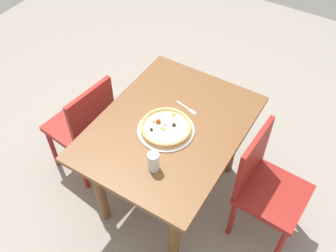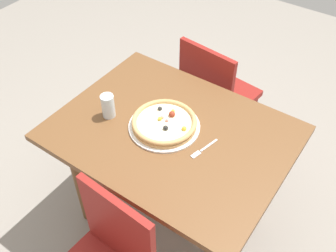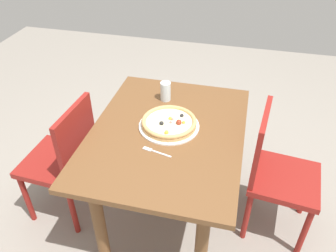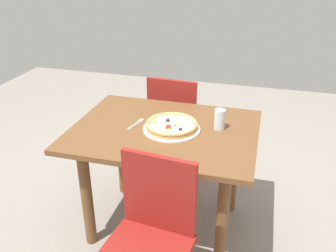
% 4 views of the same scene
% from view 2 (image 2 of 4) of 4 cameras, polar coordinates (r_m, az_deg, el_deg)
% --- Properties ---
extents(ground_plane, '(6.00, 6.00, 0.00)m').
position_cam_2_polar(ground_plane, '(2.46, 0.45, -12.94)').
color(ground_plane, gray).
extents(dining_table, '(1.12, 0.86, 0.74)m').
position_cam_2_polar(dining_table, '(1.97, 0.55, -3.37)').
color(dining_table, brown).
rests_on(dining_table, ground).
extents(chair_near, '(0.44, 0.44, 0.87)m').
position_cam_2_polar(chair_near, '(2.51, 6.86, 4.64)').
color(chair_near, maroon).
rests_on(chair_near, ground).
extents(plate, '(0.35, 0.35, 0.01)m').
position_cam_2_polar(plate, '(1.89, -0.57, -0.06)').
color(plate, white).
rests_on(plate, dining_table).
extents(pizza, '(0.32, 0.32, 0.05)m').
position_cam_2_polar(pizza, '(1.87, -0.56, 0.49)').
color(pizza, tan).
rests_on(pizza, plate).
extents(fork, '(0.05, 0.16, 0.00)m').
position_cam_2_polar(fork, '(1.80, 5.06, -3.50)').
color(fork, silver).
rests_on(fork, dining_table).
extents(drinking_glass, '(0.07, 0.07, 0.12)m').
position_cam_2_polar(drinking_glass, '(1.94, -8.77, 2.93)').
color(drinking_glass, silver).
rests_on(drinking_glass, dining_table).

